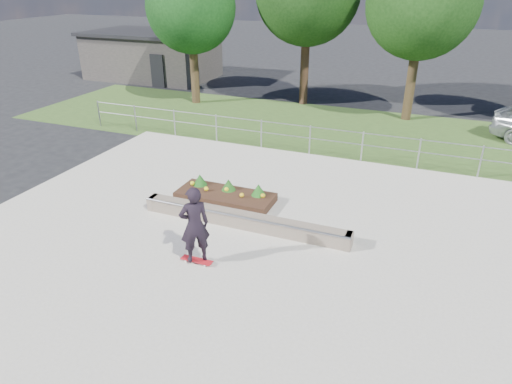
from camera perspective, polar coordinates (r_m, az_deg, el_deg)
ground at (r=11.62m, az=-3.73°, el=-7.71°), size 120.00×120.00×0.00m
grass_verge at (r=21.15m, az=9.28°, el=7.71°), size 30.00×8.00×0.02m
concrete_slab at (r=11.60m, az=-3.73°, el=-7.59°), size 15.00×15.00×0.06m
fence at (r=17.68m, az=6.76°, el=6.91°), size 20.06×0.06×1.20m
building at (r=32.75m, az=-12.82°, el=16.40°), size 8.40×5.40×3.00m
tree_far_left at (r=25.01m, az=-8.14°, el=21.84°), size 4.55×4.55×7.15m
tree_mid_right at (r=22.77m, az=20.08°, el=21.28°), size 4.90×4.90×7.70m
grind_ledge at (r=12.55m, az=-1.61°, el=-3.53°), size 6.00×0.44×0.43m
planter_bed at (r=14.07m, az=-3.78°, el=-0.29°), size 3.00×1.20×0.61m
skateboarder at (r=10.71m, az=-7.70°, el=-4.13°), size 0.83×0.81×2.01m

